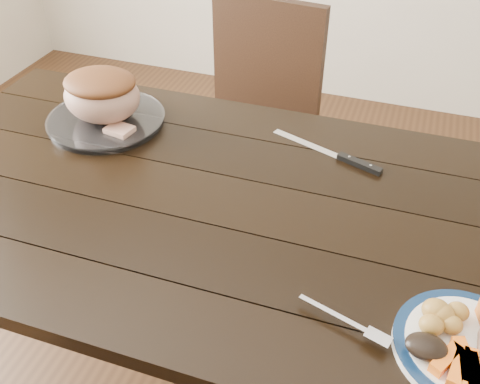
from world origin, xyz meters
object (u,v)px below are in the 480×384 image
(dining_table, at_px, (212,226))
(serving_platter, at_px, (107,121))
(chair_far, at_px, (253,118))
(roast_joint, at_px, (102,96))
(dinner_plate, at_px, (466,349))
(fork, at_px, (350,323))
(carving_knife, at_px, (346,158))

(dining_table, relative_size, serving_platter, 5.06)
(chair_far, relative_size, roast_joint, 4.41)
(dining_table, relative_size, dinner_plate, 6.44)
(fork, relative_size, carving_knife, 0.57)
(dining_table, xyz_separation_m, dinner_plate, (0.57, -0.25, 0.10))
(roast_joint, bearing_deg, dining_table, -27.71)
(dining_table, height_order, serving_platter, serving_platter)
(dinner_plate, xyz_separation_m, carving_knife, (-0.30, 0.50, -0.00))
(dinner_plate, xyz_separation_m, fork, (-0.20, -0.02, 0.01))
(chair_far, distance_m, fork, 1.15)
(dining_table, xyz_separation_m, carving_knife, (0.27, 0.25, 0.10))
(chair_far, distance_m, serving_platter, 0.64)
(dining_table, relative_size, carving_knife, 5.21)
(dining_table, distance_m, carving_knife, 0.38)
(fork, xyz_separation_m, carving_knife, (-0.10, 0.52, -0.01))
(carving_knife, bearing_deg, dinner_plate, -39.36)
(dinner_plate, bearing_deg, chair_far, 125.51)
(dinner_plate, relative_size, serving_platter, 0.79)
(dining_table, relative_size, fork, 9.17)
(serving_platter, bearing_deg, dining_table, -27.71)
(dinner_plate, distance_m, roast_joint, 1.07)
(dining_table, distance_m, dinner_plate, 0.63)
(dining_table, xyz_separation_m, serving_platter, (-0.40, 0.21, 0.10))
(serving_platter, height_order, roast_joint, roast_joint)
(chair_far, distance_m, roast_joint, 0.67)
(dining_table, distance_m, serving_platter, 0.46)
(roast_joint, height_order, carving_knife, roast_joint)
(carving_knife, bearing_deg, fork, -59.18)
(dinner_plate, bearing_deg, serving_platter, 154.74)
(carving_knife, bearing_deg, roast_joint, -156.74)
(dinner_plate, height_order, serving_platter, serving_platter)
(chair_far, height_order, roast_joint, chair_far)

